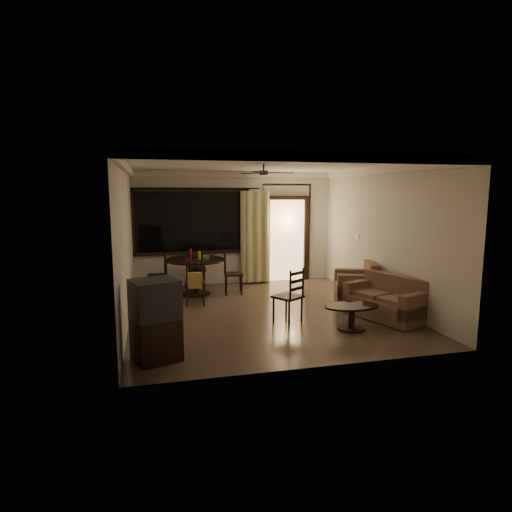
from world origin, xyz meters
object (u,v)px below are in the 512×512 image
object	(u,v)px
dining_chair_east	(233,281)
coffee_table	(352,313)
tv_cabinet	(156,320)
dining_chair_north	(197,277)
dining_chair_west	(158,283)
dining_chair_south	(195,290)
dining_table	(196,267)
sofa	(388,302)
side_chair	(288,306)
armchair	(358,286)

from	to	relation	value
dining_chair_east	coffee_table	world-z (taller)	dining_chair_east
tv_cabinet	dining_chair_north	bearing A→B (deg)	56.93
dining_chair_west	dining_chair_south	distance (m)	1.20
dining_table	dining_chair_north	distance (m)	0.70
sofa	dining_chair_west	bearing A→B (deg)	125.51
dining_chair_south	tv_cabinet	distance (m)	2.96
dining_table	sofa	distance (m)	4.20
coffee_table	side_chair	bearing A→B (deg)	146.30
dining_chair_west	sofa	distance (m)	4.91
sofa	side_chair	bearing A→B (deg)	154.39
dining_chair_north	sofa	xyz separation A→B (m)	(3.13, -3.26, 0.02)
armchair	sofa	bearing A→B (deg)	-71.03
coffee_table	sofa	bearing A→B (deg)	25.11
dining_chair_west	sofa	xyz separation A→B (m)	(4.05, -2.76, 0.02)
dining_chair_east	coffee_table	distance (m)	3.34
dining_chair_west	armchair	bearing A→B (deg)	74.98
dining_chair_east	coffee_table	size ratio (longest dim) A/B	1.00
coffee_table	side_chair	size ratio (longest dim) A/B	0.96
dining_chair_west	armchair	xyz separation A→B (m)	(4.05, -1.62, 0.06)
dining_chair_east	dining_chair_north	size ratio (longest dim) A/B	1.00
dining_chair_east	armchair	xyz separation A→B (m)	(2.39, -1.42, 0.06)
sofa	armchair	distance (m)	1.15
sofa	side_chair	xyz separation A→B (m)	(-1.85, 0.18, -0.01)
dining_chair_north	side_chair	size ratio (longest dim) A/B	0.96
dining_chair_north	coffee_table	size ratio (longest dim) A/B	1.00
sofa	coffee_table	xyz separation A→B (m)	(-0.93, -0.44, -0.03)
dining_chair_south	armchair	xyz separation A→B (m)	(3.32, -0.67, 0.04)
dining_chair_north	dining_chair_west	bearing A→B (deg)	34.83
dining_chair_west	coffee_table	distance (m)	4.47
coffee_table	dining_table	bearing A→B (deg)	126.38
dining_chair_south	armchair	world-z (taller)	dining_chair_south
dining_chair_west	dining_chair_east	bearing A→B (deg)	90.00
dining_chair_west	side_chair	size ratio (longest dim) A/B	0.96
sofa	tv_cabinet	bearing A→B (deg)	173.50
dining_chair_west	dining_chair_east	xyz separation A→B (m)	(1.66, -0.20, 0.00)
dining_table	sofa	bearing A→B (deg)	-39.61
dining_chair_east	tv_cabinet	bearing A→B (deg)	160.61
dining_chair_west	dining_chair_north	distance (m)	1.05
dining_chair_west	dining_chair_north	world-z (taller)	same
armchair	side_chair	xyz separation A→B (m)	(-1.85, -0.97, -0.05)
dining_chair_south	dining_chair_north	size ratio (longest dim) A/B	1.00
dining_chair_east	dining_chair_north	world-z (taller)	same
dining_chair_west	side_chair	xyz separation A→B (m)	(2.20, -2.59, 0.01)
sofa	dining_chair_east	bearing A→B (deg)	112.79
dining_table	dining_chair_north	size ratio (longest dim) A/B	1.37
dining_table	dining_chair_south	distance (m)	0.92
dining_chair_south	side_chair	xyz separation A→B (m)	(1.47, -1.64, -0.01)
tv_cabinet	coffee_table	bearing A→B (deg)	-9.53
dining_chair_west	coffee_table	xyz separation A→B (m)	(3.12, -3.20, -0.00)
dining_chair_north	coffee_table	distance (m)	4.30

